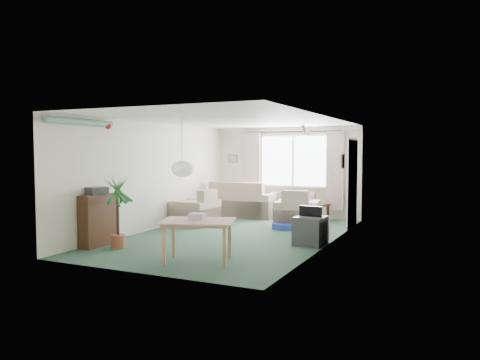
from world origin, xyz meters
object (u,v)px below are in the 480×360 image
at_px(pet_bed, 287,226).
at_px(sofa, 242,199).
at_px(dining_table, 198,242).
at_px(houseplant, 118,212).
at_px(coffee_table, 308,212).
at_px(tv_cube, 311,231).
at_px(armchair_left, 195,207).
at_px(bookshelf, 98,220).
at_px(armchair_corner, 297,208).

bearing_deg(pet_bed, sofa, 141.23).
bearing_deg(dining_table, houseplant, 170.62).
relative_size(coffee_table, houseplant, 0.76).
xyz_separation_m(sofa, tv_cube, (2.80, -2.94, -0.20)).
height_order(armchair_left, houseplant, houseplant).
xyz_separation_m(coffee_table, bookshelf, (-2.60, -4.73, 0.26)).
relative_size(houseplant, dining_table, 1.27).
distance_m(armchair_corner, coffee_table, 1.05).
bearing_deg(dining_table, armchair_left, 121.30).
distance_m(armchair_corner, dining_table, 4.03).
bearing_deg(pet_bed, coffee_table, 87.84).
relative_size(coffee_table, bookshelf, 1.04).
bearing_deg(bookshelf, pet_bed, 52.88).
distance_m(dining_table, pet_bed, 3.61).
relative_size(armchair_left, tv_cube, 1.62).
height_order(coffee_table, tv_cube, tv_cube).
relative_size(coffee_table, tv_cube, 1.70).
height_order(armchair_corner, dining_table, armchair_corner).
relative_size(bookshelf, dining_table, 0.93).
xyz_separation_m(coffee_table, tv_cube, (0.94, -2.94, 0.04)).
xyz_separation_m(armchair_corner, coffee_table, (-0.05, 1.03, -0.21)).
bearing_deg(coffee_table, tv_cube, -72.24).
relative_size(bookshelf, tv_cube, 1.64).
bearing_deg(sofa, armchair_corner, 149.26).
distance_m(armchair_corner, bookshelf, 4.56).
bearing_deg(coffee_table, pet_bed, -92.16).
height_order(sofa, tv_cube, sofa).
relative_size(houseplant, pet_bed, 1.95).
bearing_deg(armchair_left, tv_cube, 73.64).
bearing_deg(coffee_table, sofa, 180.00).
bearing_deg(dining_table, pet_bed, 86.33).
distance_m(houseplant, tv_cube, 3.59).
bearing_deg(houseplant, tv_cube, 30.28).
distance_m(sofa, bookshelf, 4.79).
distance_m(sofa, houseplant, 4.75).
height_order(armchair_corner, pet_bed, armchair_corner).
height_order(sofa, bookshelf, bookshelf).
relative_size(dining_table, pet_bed, 1.54).
relative_size(coffee_table, pet_bed, 1.48).
height_order(sofa, armchair_left, sofa).
bearing_deg(armchair_left, armchair_corner, 111.66).
relative_size(armchair_corner, armchair_left, 1.03).
bearing_deg(houseplant, armchair_left, 92.37).
xyz_separation_m(armchair_left, pet_bed, (2.20, 0.34, -0.36)).
bearing_deg(pet_bed, houseplant, -122.39).
distance_m(bookshelf, tv_cube, 3.97).
distance_m(sofa, tv_cube, 4.06).
height_order(houseplant, pet_bed, houseplant).
distance_m(coffee_table, bookshelf, 5.40).
relative_size(bookshelf, houseplant, 0.73).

